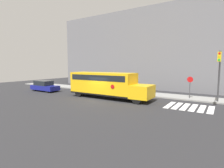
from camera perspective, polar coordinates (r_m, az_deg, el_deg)
ground_plane at (r=19.51m, az=-5.20°, el=-5.24°), size 60.00×60.00×0.00m
sidewalk_strip at (r=24.87m, az=4.03°, el=-2.59°), size 44.00×3.00×0.15m
building_backdrop at (r=30.56m, az=10.07°, el=10.89°), size 32.00×4.00×12.85m
crosswalk_stripes at (r=17.69m, az=23.90°, el=-6.92°), size 4.00×3.20×0.01m
school_bus at (r=20.46m, az=-2.02°, el=0.14°), size 10.09×2.57×2.98m
parked_car at (r=27.81m, az=-21.19°, el=-0.64°), size 4.67×1.77×1.56m
stop_sign at (r=21.33m, az=24.09°, el=-0.23°), size 0.63×0.10×2.58m
traffic_light at (r=19.39m, az=31.61°, el=4.30°), size 0.28×3.88×5.25m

